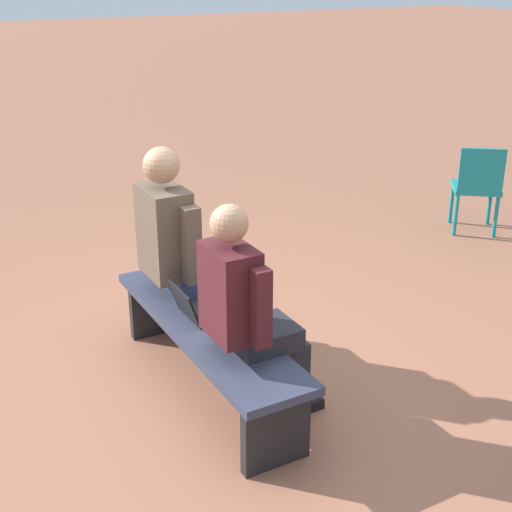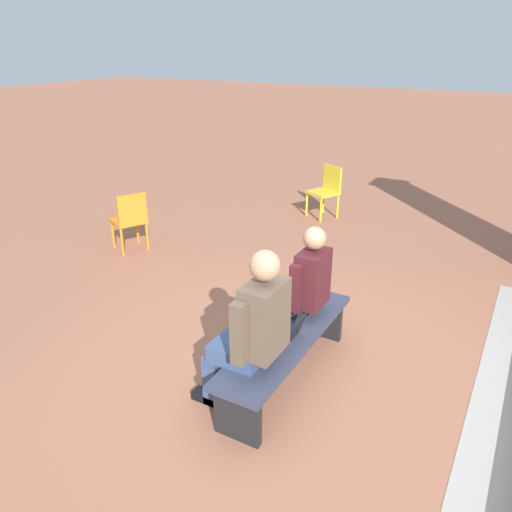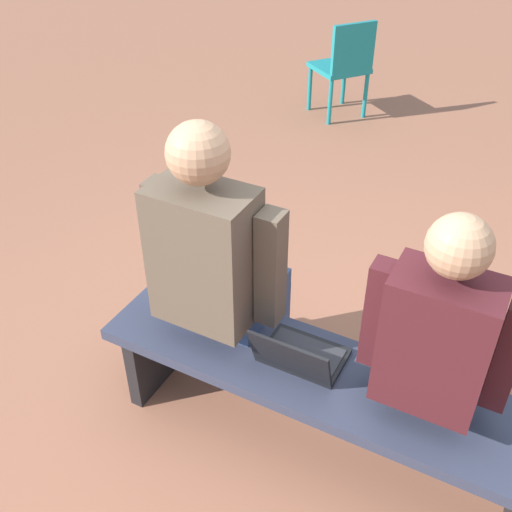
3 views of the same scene
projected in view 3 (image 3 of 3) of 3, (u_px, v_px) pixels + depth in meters
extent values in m
plane|color=#9E6047|center=(314.00, 446.00, 2.55)|extent=(60.00, 60.00, 0.00)
cube|color=#33384C|center=(320.00, 375.00, 2.31)|extent=(1.80, 0.44, 0.05)
cube|color=black|center=(157.00, 348.00, 2.75)|extent=(0.06, 0.37, 0.40)
cube|color=#232328|center=(435.00, 370.00, 2.23)|extent=(0.30, 0.36, 0.12)
cube|color=#232328|center=(453.00, 395.00, 2.49)|extent=(0.10, 0.11, 0.45)
cube|color=black|center=(447.00, 416.00, 2.64)|extent=(0.10, 0.21, 0.06)
cube|color=#232328|center=(415.00, 381.00, 2.55)|extent=(0.10, 0.11, 0.45)
cube|color=black|center=(412.00, 403.00, 2.70)|extent=(0.10, 0.21, 0.06)
cube|color=#47191E|center=(436.00, 342.00, 1.91)|extent=(0.34, 0.21, 0.50)
cube|color=navy|center=(443.00, 329.00, 2.01)|extent=(0.04, 0.01, 0.30)
cube|color=#47191E|center=(507.00, 356.00, 1.88)|extent=(0.08, 0.09, 0.42)
cube|color=#47191E|center=(378.00, 314.00, 2.04)|extent=(0.08, 0.09, 0.42)
sphere|color=tan|center=(459.00, 246.00, 1.69)|extent=(0.20, 0.20, 0.20)
cube|color=#384C75|center=(236.00, 295.00, 2.57)|extent=(0.34, 0.40, 0.14)
cube|color=#384C75|center=(274.00, 323.00, 2.85)|extent=(0.11, 0.12, 0.45)
cube|color=black|center=(278.00, 344.00, 3.00)|extent=(0.11, 0.24, 0.07)
cube|color=#384C75|center=(241.00, 311.00, 2.91)|extent=(0.11, 0.12, 0.45)
cube|color=black|center=(247.00, 333.00, 3.07)|extent=(0.11, 0.24, 0.07)
cube|color=brown|center=(204.00, 256.00, 2.21)|extent=(0.38, 0.24, 0.56)
cube|color=brown|center=(271.00, 269.00, 2.18)|extent=(0.09, 0.10, 0.47)
cube|color=brown|center=(163.00, 234.00, 2.36)|extent=(0.09, 0.10, 0.47)
sphere|color=tan|center=(198.00, 153.00, 1.96)|extent=(0.22, 0.22, 0.22)
cube|color=black|center=(304.00, 355.00, 2.35)|extent=(0.32, 0.22, 0.02)
cube|color=#2D2D33|center=(305.00, 351.00, 2.35)|extent=(0.29, 0.15, 0.00)
cube|color=black|center=(290.00, 359.00, 2.19)|extent=(0.32, 0.07, 0.19)
cube|color=#33519E|center=(290.00, 357.00, 2.20)|extent=(0.28, 0.06, 0.17)
cube|color=teal|center=(339.00, 68.00, 5.22)|extent=(0.59, 0.59, 0.04)
cube|color=teal|center=(353.00, 48.00, 4.95)|extent=(0.27, 0.34, 0.40)
cylinder|color=teal|center=(344.00, 83.00, 5.54)|extent=(0.04, 0.04, 0.40)
cylinder|color=teal|center=(310.00, 88.00, 5.42)|extent=(0.04, 0.04, 0.40)
cylinder|color=teal|center=(365.00, 96.00, 5.27)|extent=(0.04, 0.04, 0.40)
cylinder|color=teal|center=(330.00, 102.00, 5.15)|extent=(0.04, 0.04, 0.40)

